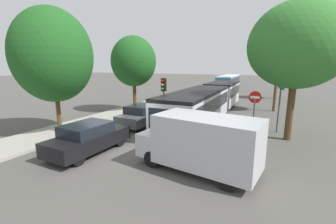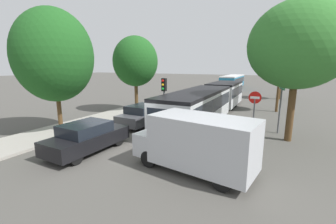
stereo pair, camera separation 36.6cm
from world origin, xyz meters
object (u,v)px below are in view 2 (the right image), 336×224
city_bus_rear (233,81)px  tree_right_far (282,71)px  queued_car_graphite (143,115)px  tree_right_mid (281,59)px  traffic_light (164,91)px  no_entry_sign (254,108)px  tree_left_mid (135,62)px  queued_car_red (211,92)px  tree_left_near (54,56)px  direction_sign_post (281,94)px  tree_right_near (298,47)px  white_van (197,142)px  queued_car_black (87,137)px  queued_car_green (180,104)px  articulated_bus (211,99)px  queued_car_navy (199,97)px

city_bus_rear → tree_right_far: (8.29, -10.86, 2.17)m
queued_car_graphite → tree_right_mid: (8.44, 9.88, 4.11)m
tree_right_far → queued_car_graphite: bearing=-114.0°
traffic_light → tree_right_mid: 11.92m
no_entry_sign → tree_right_far: (1.00, 18.73, 1.72)m
traffic_light → tree_left_mid: bearing=-115.9°
queued_car_red → tree_right_mid: 11.57m
tree_right_mid → tree_left_near: bearing=-131.2°
direction_sign_post → tree_right_mid: (-0.35, 7.62, 2.32)m
city_bus_rear → tree_left_mid: 26.40m
queued_car_red → direction_sign_post: size_ratio=1.09×
traffic_light → tree_right_near: bearing=101.5°
no_entry_sign → tree_right_mid: bearing=174.3°
white_van → tree_right_mid: tree_right_mid is taller
queued_car_black → tree_right_far: size_ratio=0.81×
traffic_light → direction_sign_post: 7.57m
queued_car_black → tree_right_near: (8.98, 6.48, 4.44)m
queued_car_green → traffic_light: traffic_light is taller
queued_car_red → tree_left_mid: (-3.38, -12.74, 3.94)m
tree_left_near → tree_right_far: size_ratio=1.43×
tree_left_near → tree_left_mid: size_ratio=1.11×
queued_car_graphite → queued_car_green: bearing=-0.3°
queued_car_graphite → tree_right_near: (9.37, 0.86, 4.44)m
tree_right_near → city_bus_rear: bearing=107.6°
articulated_bus → queued_car_red: 12.21m
tree_right_far → city_bus_rear: bearing=127.4°
tree_right_mid → queued_car_navy: bearing=172.6°
articulated_bus → queued_car_black: size_ratio=3.97×
city_bus_rear → queued_car_red: 13.25m
queued_car_black → queued_car_green: 11.57m
queued_car_red → no_entry_sign: 18.01m
articulated_bus → direction_sign_post: 6.01m
queued_car_black → queued_car_green: bearing=2.6°
queued_car_red → no_entry_sign: no_entry_sign is taller
articulated_bus → tree_left_near: size_ratio=2.25×
queued_car_black → articulated_bus: bearing=-14.9°
traffic_light → tree_right_near: tree_right_near is taller
queued_car_graphite → queued_car_navy: queued_car_graphite is taller
queued_car_graphite → tree_right_far: size_ratio=0.81×
queued_car_graphite → queued_car_green: (0.20, 5.95, -0.05)m
tree_left_mid → tree_right_near: (12.71, -3.04, 0.58)m
city_bus_rear → queued_car_black: bearing=178.8°
queued_car_black → tree_right_mid: bearing=-25.8°
white_van → tree_left_mid: tree_left_mid is taller
articulated_bus → queued_car_navy: articulated_bus is taller
queued_car_green → no_entry_sign: no_entry_sign is taller
queued_car_navy → queued_car_green: bearing=-180.0°
city_bus_rear → tree_left_mid: bearing=170.7°
tree_left_mid → direction_sign_post: bearing=-7.7°
articulated_bus → tree_right_far: 15.03m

